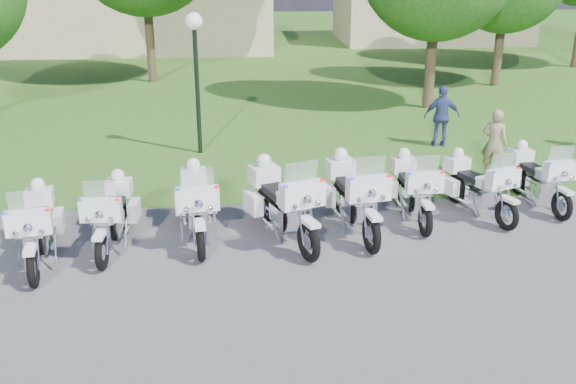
{
  "coord_description": "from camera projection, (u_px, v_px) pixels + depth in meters",
  "views": [
    {
      "loc": [
        -0.96,
        -10.05,
        5.19
      ],
      "look_at": [
        -0.06,
        1.2,
        0.95
      ],
      "focal_mm": 40.0,
      "sensor_mm": 36.0,
      "label": 1
    }
  ],
  "objects": [
    {
      "name": "ground",
      "position": [
        297.0,
        266.0,
        11.28
      ],
      "size": [
        100.0,
        100.0,
        0.0
      ],
      "primitive_type": "plane",
      "color": "#525156",
      "rests_on": "ground"
    },
    {
      "name": "grass_lawn",
      "position": [
        253.0,
        49.0,
        36.47
      ],
      "size": [
        100.0,
        48.0,
        0.01
      ],
      "primitive_type": "cube",
      "color": "#37631F",
      "rests_on": "ground"
    },
    {
      "name": "motorcycle_0",
      "position": [
        37.0,
        226.0,
        11.27
      ],
      "size": [
        1.03,
        2.36,
        1.6
      ],
      "rotation": [
        0.0,
        0.0,
        3.31
      ],
      "color": "black",
      "rests_on": "ground"
    },
    {
      "name": "motorcycle_1",
      "position": [
        112.0,
        214.0,
        11.85
      ],
      "size": [
        0.8,
        2.31,
        1.55
      ],
      "rotation": [
        0.0,
        0.0,
        3.1
      ],
      "color": "black",
      "rests_on": "ground"
    },
    {
      "name": "motorcycle_2",
      "position": [
        197.0,
        204.0,
        12.2
      ],
      "size": [
        0.96,
        2.47,
        1.66
      ],
      "rotation": [
        0.0,
        0.0,
        3.25
      ],
      "color": "black",
      "rests_on": "ground"
    },
    {
      "name": "motorcycle_3",
      "position": [
        282.0,
        202.0,
        12.16
      ],
      "size": [
        1.47,
        2.52,
        1.78
      ],
      "rotation": [
        0.0,
        0.0,
        3.51
      ],
      "color": "black",
      "rests_on": "ground"
    },
    {
      "name": "motorcycle_4",
      "position": [
        353.0,
        194.0,
        12.53
      ],
      "size": [
        1.11,
        2.62,
        1.77
      ],
      "rotation": [
        0.0,
        0.0,
        3.3
      ],
      "color": "black",
      "rests_on": "ground"
    },
    {
      "name": "motorcycle_5",
      "position": [
        412.0,
        187.0,
        13.15
      ],
      "size": [
        0.78,
        2.33,
        1.56
      ],
      "rotation": [
        0.0,
        0.0,
        3.17
      ],
      "color": "black",
      "rests_on": "ground"
    },
    {
      "name": "motorcycle_6",
      "position": [
        477.0,
        185.0,
        13.35
      ],
      "size": [
        1.21,
        2.19,
        1.53
      ],
      "rotation": [
        0.0,
        0.0,
        3.47
      ],
      "color": "black",
      "rests_on": "ground"
    },
    {
      "name": "motorcycle_7",
      "position": [
        537.0,
        176.0,
        13.86
      ],
      "size": [
        0.94,
        2.27,
        1.53
      ],
      "rotation": [
        0.0,
        0.0,
        3.28
      ],
      "color": "black",
      "rests_on": "ground"
    },
    {
      "name": "lamp_post",
      "position": [
        195.0,
        48.0,
        16.65
      ],
      "size": [
        0.44,
        0.44,
        3.74
      ],
      "color": "black",
      "rests_on": "ground"
    },
    {
      "name": "building_west",
      "position": [
        146.0,
        11.0,
        36.23
      ],
      "size": [
        14.56,
        8.32,
        4.1
      ],
      "color": "tan",
      "rests_on": "ground"
    },
    {
      "name": "building_east",
      "position": [
        430.0,
        6.0,
        39.37
      ],
      "size": [
        11.44,
        7.28,
        4.1
      ],
      "color": "tan",
      "rests_on": "ground"
    },
    {
      "name": "bystander_a",
      "position": [
        494.0,
        143.0,
        15.54
      ],
      "size": [
        0.73,
        0.68,
        1.67
      ],
      "primitive_type": "imported",
      "rotation": [
        0.0,
        0.0,
        2.52
      ],
      "color": "gray",
      "rests_on": "ground"
    },
    {
      "name": "bystander_c",
      "position": [
        442.0,
        117.0,
        17.96
      ],
      "size": [
        1.04,
        0.49,
        1.72
      ],
      "primitive_type": "imported",
      "rotation": [
        0.0,
        0.0,
        3.07
      ],
      "color": "navy",
      "rests_on": "ground"
    }
  ]
}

